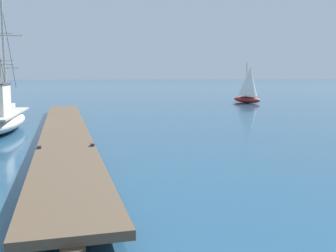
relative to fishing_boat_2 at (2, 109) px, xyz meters
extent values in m
cube|color=brown|center=(4.07, -7.73, -0.27)|extent=(3.33, 23.65, 0.16)
cylinder|color=#3D3023|center=(4.53, -14.79, -0.49)|extent=(0.36, 0.36, 0.29)
cylinder|color=#3D3023|center=(4.22, -10.09, -0.49)|extent=(0.36, 0.36, 0.29)
cylinder|color=#3D3023|center=(3.92, -5.38, -0.49)|extent=(0.36, 0.36, 0.29)
cylinder|color=#3D3023|center=(3.61, -0.67, -0.49)|extent=(0.36, 0.36, 0.29)
cylinder|color=#3D3023|center=(3.30, 4.03, -0.49)|extent=(0.36, 0.36, 0.29)
cube|color=#333338|center=(3.58, -12.49, -0.15)|extent=(0.13, 0.21, 0.08)
cube|color=#333338|center=(5.17, -12.39, -0.15)|extent=(0.13, 0.21, 0.08)
ellipsoid|color=#337556|center=(-0.03, 0.17, -0.25)|extent=(2.75, 6.55, 0.77)
cube|color=#B2AD9E|center=(-0.03, 0.17, 0.10)|extent=(2.44, 5.89, 0.08)
cube|color=black|center=(-0.03, 0.17, -0.43)|extent=(2.75, 6.43, 0.08)
cube|color=#565B66|center=(0.13, -0.77, 0.82)|extent=(1.25, 1.70, 1.36)
cube|color=#3D3D42|center=(0.13, -0.77, 1.53)|extent=(1.35, 1.83, 0.06)
cylinder|color=#B2ADA3|center=(-0.08, 0.48, 2.29)|extent=(0.11, 0.11, 4.30)
cylinder|color=#B2ADA3|center=(-0.08, 0.48, 2.65)|extent=(1.52, 0.32, 0.06)
cylinder|color=#333338|center=(-0.28, 1.63, 2.50)|extent=(0.40, 2.21, 3.18)
cylinder|color=#B2ADA3|center=(-0.32, 1.89, 2.46)|extent=(0.11, 0.11, 4.64)
cylinder|color=#B2ADA3|center=(-0.32, 1.89, 2.92)|extent=(1.52, 0.32, 0.06)
cylinder|color=#333338|center=(-0.53, 3.13, 2.69)|extent=(0.43, 2.39, 3.44)
cylinder|color=#333338|center=(0.87, -3.67, 2.25)|extent=(0.02, 1.92, 2.72)
cylinder|color=#B2ADA3|center=(0.87, -3.08, 3.08)|extent=(0.11, 0.11, 5.70)
cylinder|color=#B2ADA3|center=(0.87, -3.08, 4.03)|extent=(1.89, 0.06, 0.06)
cylinder|color=#333338|center=(0.87, -1.54, 3.37)|extent=(0.03, 2.96, 4.22)
ellipsoid|color=#AD2823|center=(19.73, 10.32, -0.34)|extent=(2.15, 3.71, 0.60)
cylinder|color=#B2ADA3|center=(19.70, 10.42, 1.54)|extent=(0.08, 0.08, 3.17)
cone|color=silver|center=(19.81, 10.08, 1.39)|extent=(2.50, 2.33, 2.86)
camera|label=1|loc=(5.12, -24.94, 2.06)|focal=42.36mm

